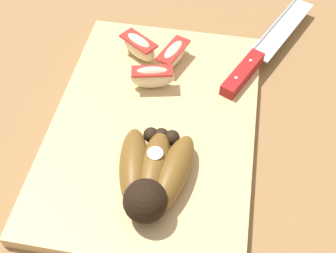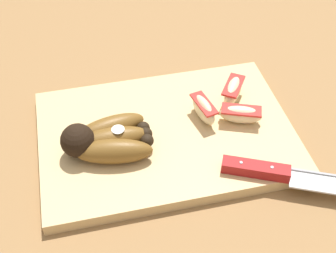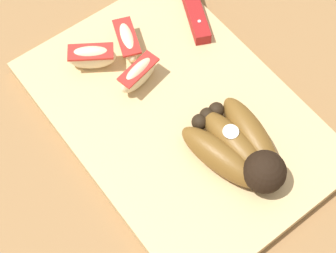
% 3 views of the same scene
% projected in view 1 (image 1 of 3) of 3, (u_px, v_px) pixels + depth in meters
% --- Properties ---
extents(ground_plane, '(6.00, 6.00, 0.00)m').
position_uv_depth(ground_plane, '(145.00, 126.00, 0.63)').
color(ground_plane, olive).
extents(cutting_board, '(0.41, 0.28, 0.02)m').
position_uv_depth(cutting_board, '(154.00, 126.00, 0.62)').
color(cutting_board, tan).
rests_on(cutting_board, ground_plane).
extents(banana_bunch, '(0.14, 0.11, 0.06)m').
position_uv_depth(banana_bunch, '(152.00, 175.00, 0.53)').
color(banana_bunch, black).
rests_on(banana_bunch, cutting_board).
extents(chefs_knife, '(0.27, 0.14, 0.02)m').
position_uv_depth(chefs_knife, '(257.00, 57.00, 0.68)').
color(chefs_knife, silver).
rests_on(chefs_knife, cutting_board).
extents(apple_wedge_near, '(0.03, 0.07, 0.04)m').
position_uv_depth(apple_wedge_near, '(154.00, 77.00, 0.64)').
color(apple_wedge_near, beige).
rests_on(apple_wedge_near, cutting_board).
extents(apple_wedge_middle, '(0.07, 0.05, 0.03)m').
position_uv_depth(apple_wedge_middle, '(173.00, 55.00, 0.67)').
color(apple_wedge_middle, beige).
rests_on(apple_wedge_middle, cutting_board).
extents(apple_wedge_far, '(0.06, 0.07, 0.04)m').
position_uv_depth(apple_wedge_far, '(139.00, 47.00, 0.68)').
color(apple_wedge_far, beige).
rests_on(apple_wedge_far, cutting_board).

